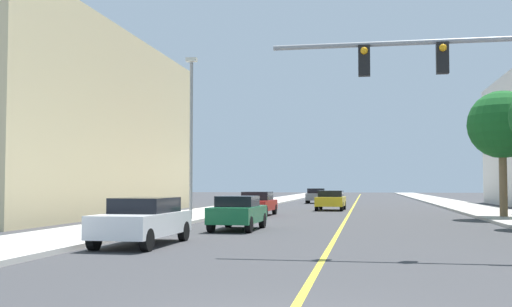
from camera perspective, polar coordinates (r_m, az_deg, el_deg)
The scene contains 13 objects.
ground at distance 49.61m, azimuth 9.01°, elevation -5.02°, with size 192.00×192.00×0.00m, color #38383A.
sidewalk_left at distance 50.60m, azimuth -1.23°, elevation -4.93°, with size 3.96×168.00×0.15m, color beige.
sidewalk_right at distance 50.22m, azimuth 19.31°, elevation -4.78°, with size 3.96×168.00×0.15m, color #B2ADA3.
lane_marking_center at distance 49.61m, azimuth 9.01°, elevation -5.02°, with size 0.16×144.00×0.01m, color yellow.
building_left_near at distance 41.04m, azimuth -21.39°, elevation 2.41°, with size 14.96×25.83×11.04m, color beige.
traffic_signal_mast at distance 17.36m, azimuth 22.15°, elevation 6.13°, with size 8.93×0.36×6.01m.
street_lamp at distance 30.57m, azimuth -6.07°, elevation 2.26°, with size 0.56×0.28×8.05m.
palm_far at distance 35.50m, azimuth 21.98°, elevation 2.46°, with size 3.65×3.65×6.77m.
car_white at distance 19.10m, azimuth -10.50°, elevation -6.13°, with size 1.87×4.39×1.45m.
car_gray at distance 60.90m, azimuth 5.65°, elevation -3.94°, with size 1.95×3.87×1.47m.
car_green at distance 24.98m, azimuth -1.70°, elevation -5.50°, with size 1.79×3.92×1.39m.
car_yellow at distance 44.38m, azimuth 7.00°, elevation -4.33°, with size 2.06×3.90×1.42m.
car_red at distance 36.58m, azimuth 0.09°, elevation -4.67°, with size 1.90×4.31×1.42m.
Camera 1 is at (1.06, -7.56, 1.85)m, focal length 42.85 mm.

